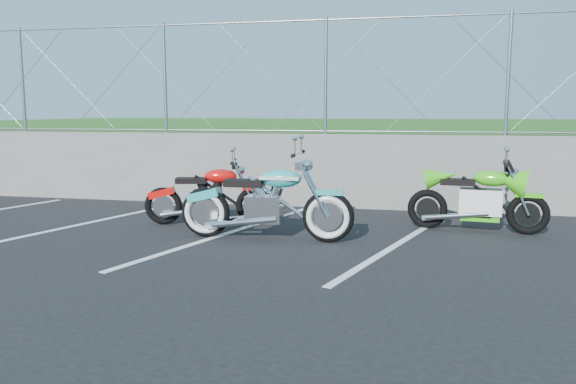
# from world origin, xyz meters

# --- Properties ---
(ground) EXTENTS (90.00, 90.00, 0.00)m
(ground) POSITION_xyz_m (0.00, 0.00, 0.00)
(ground) COLOR black
(ground) RESTS_ON ground
(retaining_wall) EXTENTS (30.00, 0.22, 1.30)m
(retaining_wall) POSITION_xyz_m (0.00, 3.50, 0.65)
(retaining_wall) COLOR #62625E
(retaining_wall) RESTS_ON ground
(grass_field) EXTENTS (30.00, 20.00, 1.30)m
(grass_field) POSITION_xyz_m (0.00, 13.50, 0.65)
(grass_field) COLOR #1F5316
(grass_field) RESTS_ON ground
(chain_link_fence) EXTENTS (28.00, 0.03, 2.00)m
(chain_link_fence) POSITION_xyz_m (0.00, 3.50, 2.30)
(chain_link_fence) COLOR gray
(chain_link_fence) RESTS_ON retaining_wall
(parking_lines) EXTENTS (18.29, 4.31, 0.01)m
(parking_lines) POSITION_xyz_m (1.20, 1.00, 0.00)
(parking_lines) COLOR silver
(parking_lines) RESTS_ON ground
(cruiser_turquoise) EXTENTS (2.35, 0.74, 1.17)m
(cruiser_turquoise) POSITION_xyz_m (0.64, 0.75, 0.47)
(cruiser_turquoise) COLOR black
(cruiser_turquoise) RESTS_ON ground
(naked_orange) EXTENTS (1.91, 0.68, 0.97)m
(naked_orange) POSITION_xyz_m (-0.45, 1.57, 0.41)
(naked_orange) COLOR black
(naked_orange) RESTS_ON ground
(sportbike_green) EXTENTS (1.93, 0.69, 1.00)m
(sportbike_green) POSITION_xyz_m (3.44, 1.88, 0.43)
(sportbike_green) COLOR black
(sportbike_green) RESTS_ON ground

